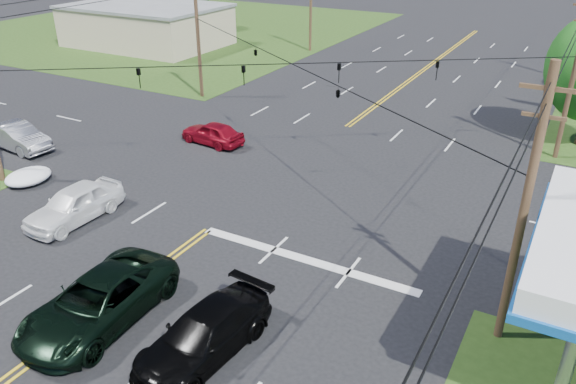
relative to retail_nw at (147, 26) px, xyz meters
The scene contains 16 objects.
ground 37.26m from the retail_nw, 36.25° to the right, with size 280.00×280.00×0.00m, color black.
grass_nw 11.36m from the retail_nw, 116.57° to the left, with size 46.00×48.00×0.03m, color #274215.
stop_bar 46.14m from the retail_nw, 40.60° to the right, with size 10.00×0.50×0.02m, color silver.
retail_nw is the anchor object (origin of this frame).
pole_se 53.09m from the retail_nw, 35.79° to the right, with size 1.60×0.28×9.50m.
pole_nw 21.60m from the retail_nw, 37.41° to the right, with size 1.60×0.28×9.50m.
pole_ne 45.02m from the retail_nw, 16.82° to the right, with size 1.60×0.28×9.50m.
pole_left_far 18.30m from the retail_nw, 19.44° to the left, with size 1.60×0.28×10.00m.
span_wire_signals 37.42m from the retail_nw, 36.25° to the right, with size 26.00×18.00×1.13m.
power_lines 38.98m from the retail_nw, 38.66° to the right, with size 26.04×100.00×0.64m.
pickup_dkgreen 47.97m from the retail_nw, 50.50° to the right, with size 2.86×6.20×1.72m, color black.
suv_black 50.43m from the retail_nw, 46.48° to the right, with size 2.19×5.38×1.56m, color black.
pickup_white 40.14m from the retail_nw, 53.32° to the right, with size 1.99×4.94×1.68m, color white.
sedan_silver 30.84m from the retail_nw, 63.18° to the right, with size 1.71×4.89×1.61m, color #9C9BA0.
sedan_red 31.78m from the retail_nw, 41.40° to the right, with size 1.70×4.22×1.44m, color maroon.
snowpile_b 35.72m from the retail_nw, 58.75° to the right, with size 2.04×2.51×0.71m, color white.
Camera 1 is at (13.98, -13.70, 13.00)m, focal length 35.00 mm.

